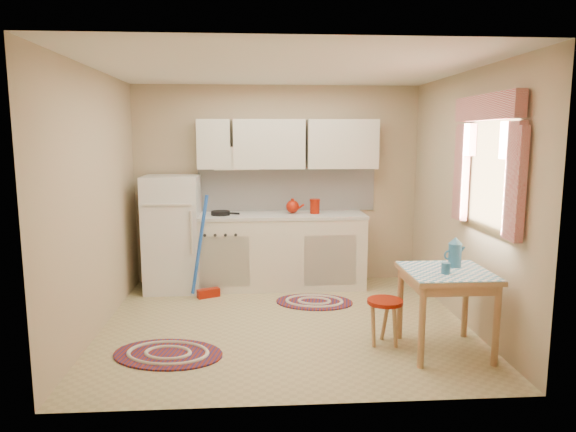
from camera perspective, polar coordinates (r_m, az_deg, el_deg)
The scene contains 14 objects.
room_shell at distance 5.21m, azimuth 1.19°, elevation 5.87°, with size 3.64×3.60×2.52m.
fridge at distance 6.38m, azimuth -12.69°, elevation -1.91°, with size 0.65×0.60×1.40m, color silver.
broom at distance 6.00m, azimuth -8.95°, elevation -3.44°, with size 0.28×0.12×1.20m, color #1C4DB2, non-canonical shape.
base_cabinets at distance 6.41m, azimuth -1.67°, elevation -4.02°, with size 2.25×0.60×0.88m, color beige.
countertop at distance 6.32m, azimuth -1.68°, elevation 0.05°, with size 2.27×0.62×0.04m, color beige.
frying_pan at distance 6.27m, azimuth -7.51°, elevation 0.33°, with size 0.23×0.23×0.05m, color black.
red_kettle at distance 6.32m, azimuth 0.51°, elevation 1.05°, with size 0.18×0.16×0.18m, color #901505, non-canonical shape.
red_canister at distance 6.35m, azimuth 3.00°, elevation 0.99°, with size 0.12×0.12×0.16m, color #901505.
table at distance 4.73m, azimuth 17.07°, elevation -10.11°, with size 0.72×0.72×0.72m, color tan.
stool at distance 4.79m, azimuth 10.67°, elevation -11.53°, with size 0.32×0.32×0.42m, color #901505.
coffee_pot at distance 4.75m, azimuth 18.06°, elevation -3.79°, with size 0.14×0.12×0.29m, color #2C6388, non-canonical shape.
mug at distance 4.51m, azimuth 17.12°, elevation -5.62°, with size 0.07×0.07×0.10m, color #2C6388.
rug_center at distance 5.90m, azimuth 2.94°, elevation -9.52°, with size 0.87×0.58×0.02m, color maroon, non-canonical shape.
rug_left at distance 4.70m, azimuth -13.19°, elevation -14.71°, with size 0.96×0.64×0.02m, color maroon, non-canonical shape.
Camera 1 is at (-0.30, -4.94, 1.87)m, focal length 32.00 mm.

